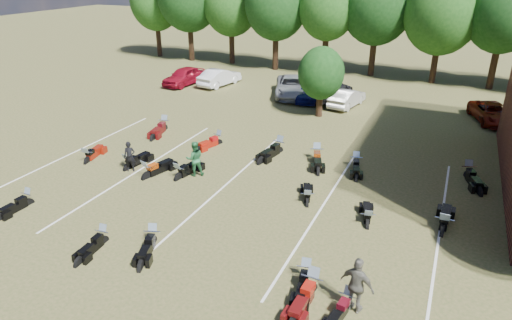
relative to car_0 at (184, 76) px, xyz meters
The scene contains 33 objects.
ground 24.80m from the car_0, 50.95° to the right, with size 160.00×160.00×0.00m, color brown.
car_0 is the anchor object (origin of this frame).
car_1 3.18m from the car_0, 20.30° to the left, with size 1.58×4.54×1.50m, color silver.
car_2 10.06m from the car_0, ahead, with size 2.65×5.74×1.59m, color gray.
car_3 13.44m from the car_0, ahead, with size 2.09×5.14×1.49m, color black.
car_4 11.76m from the car_0, ahead, with size 1.71×4.26×1.45m, color #0C0F55.
car_5 14.86m from the car_0, ahead, with size 1.43×4.12×1.36m, color #A09F9B.
car_6 24.84m from the car_0, ahead, with size 2.15×4.66×1.30m, color #5C0F05.
person_black 18.23m from the car_0, 66.55° to the right, with size 0.59×0.39×1.62m, color black.
person_green 19.05m from the car_0, 56.01° to the right, with size 0.90×0.70×1.86m, color #246236.
person_grey 30.30m from the car_0, 47.53° to the right, with size 1.14×0.47×1.94m, color #57554B.
motorcycle_0 22.30m from the car_0, 76.15° to the right, with size 0.65×2.05×1.14m, color black, non-canonical shape.
motorcycle_1 25.01m from the car_0, 64.99° to the right, with size 0.64×2.00×1.11m, color black, non-canonical shape.
motorcycle_3 25.19m from the car_0, 60.48° to the right, with size 0.68×2.15×1.20m, color black, non-canonical shape.
motorcycle_4 28.48m from the car_0, 49.32° to the right, with size 0.67×2.11×1.18m, color black, non-canonical shape.
motorcycle_5 30.17m from the car_0, 47.93° to the right, with size 0.64×2.00×1.11m, color black, non-canonical shape.
motorcycle_6 29.19m from the car_0, 49.45° to the right, with size 0.79×2.47×1.37m, color #460A0A, non-canonical shape.
motorcycle_7 17.40m from the car_0, 75.45° to the right, with size 0.71×2.23×1.25m, color maroon, non-canonical shape.
motorcycle_8 19.17m from the car_0, 63.38° to the right, with size 0.78×2.45×1.37m, color black, non-canonical shape.
motorcycle_9 18.08m from the car_0, 67.21° to the right, with size 0.72×2.28×1.27m, color black, non-canonical shape.
motorcycle_10 19.43m from the car_0, 58.54° to the right, with size 0.74×2.31×1.29m, color black, non-canonical shape.
motorcycle_11 23.58m from the car_0, 44.12° to the right, with size 0.64×2.00×1.12m, color black, non-canonical shape.
motorcycle_12 26.20m from the car_0, 40.90° to the right, with size 0.65×2.03×1.13m, color black, non-canonical shape.
motorcycle_13 28.04m from the car_0, 35.92° to the right, with size 0.78×2.45×1.37m, color black, non-canonical shape.
motorcycle_14 11.96m from the car_0, 63.98° to the right, with size 0.80×2.50×1.40m, color #4C0A0B, non-canonical shape.
motorcycle_15 15.02m from the car_0, 50.01° to the right, with size 0.70×2.19×1.22m, color maroon, non-canonical shape.
motorcycle_16 17.58m from the car_0, 39.80° to the right, with size 0.80×2.53×1.41m, color black, non-canonical shape.
motorcycle_17 19.48m from the car_0, 35.75° to the right, with size 0.78×2.46×1.37m, color black, non-canonical shape.
motorcycle_19 21.36m from the car_0, 32.47° to the right, with size 0.70×2.19×1.22m, color black, non-canonical shape.
motorcycle_20 25.75m from the car_0, 23.97° to the right, with size 0.77×2.42×1.35m, color black, non-canonical shape.
tree_line 18.42m from the car_0, 33.71° to the left, with size 56.00×6.00×9.79m.
young_tree_midfield 14.31m from the car_0, 15.39° to the right, with size 3.20×3.20×4.70m.
parking_lines 20.59m from the car_0, 52.17° to the right, with size 20.10×14.00×0.01m.
Camera 1 is at (6.63, -14.77, 10.20)m, focal length 32.00 mm.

